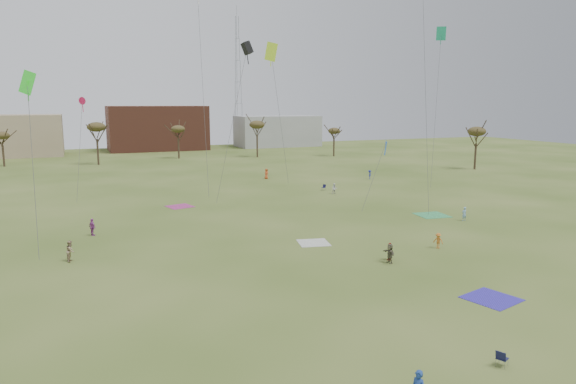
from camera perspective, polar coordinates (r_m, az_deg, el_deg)
name	(u,v)px	position (r m, az deg, el deg)	size (l,w,h in m)	color
ground	(358,305)	(34.68, 7.72, -12.16)	(260.00, 260.00, 0.00)	#395119
spectator_fore_a	(390,251)	(44.11, 11.10, -6.42)	(0.87, 0.36, 1.48)	#A31C1B
spectator_fore_b	(71,251)	(46.54, -22.75, -5.98)	(0.85, 0.66, 1.75)	tan
spectator_fore_c	(390,253)	(43.32, 11.10, -6.63)	(1.50, 0.48, 1.61)	brown
flyer_mid_b	(438,241)	(48.61, 16.14, -5.15)	(0.91, 0.52, 1.41)	#C36B24
flyer_mid_c	(464,214)	(60.65, 18.76, -2.28)	(0.57, 0.37, 1.56)	#7AA7CC
spectator_mid_d	(92,227)	(54.51, -20.67, -3.63)	(1.01, 0.42, 1.72)	#9D4196
spectator_mid_e	(334,189)	(74.48, 5.11, 0.35)	(0.74, 0.57, 1.51)	silver
flyer_far_b	(266,174)	(89.10, -2.38, 2.01)	(0.86, 0.56, 1.76)	#BD4920
flyer_far_c	(370,175)	(89.86, 8.94, 1.90)	(0.99, 0.57, 1.54)	navy
blanket_blue	(491,299)	(37.86, 21.41, -10.85)	(3.09, 3.09, 0.03)	#3428B0
blanket_cream	(313,243)	(48.70, 2.81, -5.60)	(2.78, 2.78, 0.03)	beige
blanket_plum	(180,207)	(66.79, -11.78, -1.57)	(2.95, 2.95, 0.03)	#A83379
blanket_olive	(432,215)	(62.65, 15.51, -2.47)	(3.41, 3.41, 0.03)	#389B59
camp_chair_center	(502,362)	(29.04, 22.40, -16.81)	(0.71, 0.68, 0.87)	#16183C
camp_chair_right	(324,189)	(77.63, 3.92, 0.38)	(0.72, 0.71, 0.87)	#16163D
kites_aloft	(233,29)	(65.35, -6.04, 17.34)	(63.55, 47.73, 27.66)	#C223CB
tree_line	(147,132)	(107.88, -15.19, 6.35)	(117.44, 49.32, 8.91)	#3A2B1E
building_brick	(157,128)	(149.44, -14.17, 6.84)	(26.00, 16.00, 12.00)	brown
building_grey	(277,131)	(156.48, -1.17, 6.70)	(24.00, 12.00, 9.00)	gray
radio_tower	(238,81)	(159.74, -5.54, 11.99)	(1.51, 1.72, 41.00)	#9EA3A8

